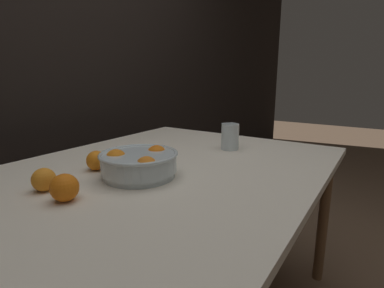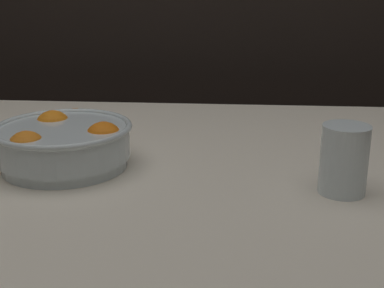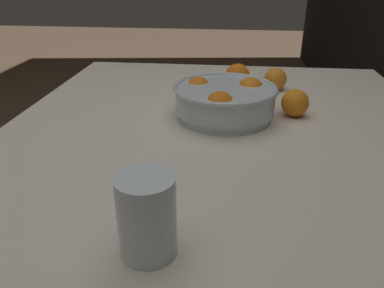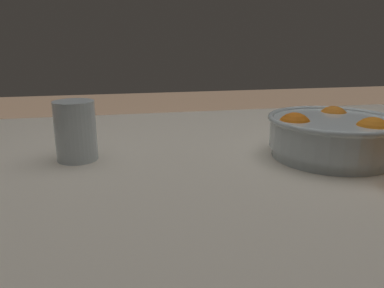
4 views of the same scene
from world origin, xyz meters
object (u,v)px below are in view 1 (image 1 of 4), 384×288
orange_loose_front (96,160)px  orange_loose_aside (44,180)px  fruit_bowl (140,163)px  orange_loose_near_bowl (65,188)px  juice_glass (230,138)px

orange_loose_front → orange_loose_aside: size_ratio=1.02×
fruit_bowl → orange_loose_near_bowl: size_ratio=3.43×
fruit_bowl → orange_loose_front: (-0.03, 0.19, -0.01)m
juice_glass → fruit_bowl: bearing=170.7°
fruit_bowl → orange_loose_aside: (-0.26, 0.16, -0.01)m
orange_loose_near_bowl → orange_loose_front: orange_loose_near_bowl is taller
juice_glass → orange_loose_front: bearing=153.6°
orange_loose_front → orange_loose_near_bowl: bearing=-147.1°
orange_loose_aside → orange_loose_near_bowl: bearing=-95.5°
fruit_bowl → juice_glass: 0.54m
fruit_bowl → orange_loose_near_bowl: bearing=172.0°
juice_glass → orange_loose_front: size_ratio=1.69×
orange_loose_near_bowl → orange_loose_aside: size_ratio=1.10×
orange_loose_near_bowl → orange_loose_aside: bearing=84.5°
orange_loose_aside → orange_loose_front: bearing=8.1°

